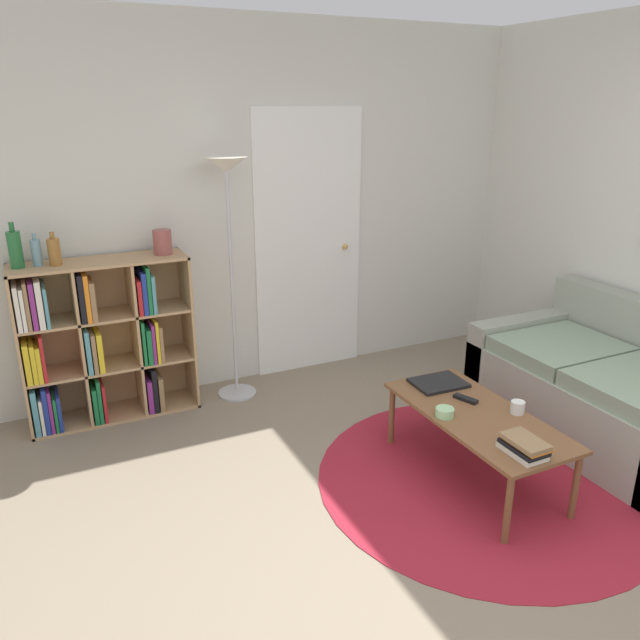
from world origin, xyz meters
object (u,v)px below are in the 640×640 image
Objects in this scene: laptop at (438,383)px; bottle_middle at (36,252)px; floor_lamp at (228,206)px; cup at (518,407)px; couch at (611,391)px; coffee_table at (477,420)px; bottle_left at (15,249)px; bowl at (445,412)px; bookshelf at (99,342)px; bottle_right at (54,251)px; vase_on_shelf at (162,242)px.

laptop is 2.58m from bottle_middle.
floor_lamp is 22.39× the size of cup.
couch reaches higher than coffee_table.
bottle_left reaches higher than laptop.
coffee_table is at bearing -37.97° from bottle_left.
bottle_left reaches higher than couch.
floor_lamp is 6.10× the size of bottle_left.
bottle_left is at bearing 149.57° from laptop.
coffee_table is at bearing -39.52° from bottle_middle.
floor_lamp reaches higher than coffee_table.
bottle_middle reaches higher than bowl.
bookshelf is 2.22m from laptop.
laptop is 0.52m from cup.
bookshelf is 0.64× the size of floor_lamp.
couch is 5.70× the size of bottle_left.
bottle_right is at bearing 137.67° from bowl.
couch is at bearing -34.20° from vase_on_shelf.
couch is 1.15m from laptop.
laptop is 4.23× the size of cup.
bottle_middle is (0.11, 0.00, -0.03)m from bottle_left.
coffee_table is at bearing -15.80° from bowl.
bottle_left reaches higher than vase_on_shelf.
bottle_right is (-1.78, 1.62, 0.74)m from bowl.
bottle_right is at bearing -6.73° from bottle_left.
cup is 3.07m from bottle_left.
bottle_left is at bearing 140.43° from bowl.
laptop is at bearing -30.43° from bottle_left.
cup is 2.98m from bottle_middle.
couch is at bearing -29.73° from bookshelf.
coffee_table is at bearing 155.54° from cup.
laptop is 1.15× the size of bottle_left.
couch is at bearing 2.01° from coffee_table.
coffee_table is at bearing -43.58° from bookshelf.
bottle_middle is (-1.20, 0.09, -0.21)m from floor_lamp.
bowl is (1.59, -1.64, -0.10)m from bookshelf.
bottle_right reaches higher than laptop.
bottle_left is (-2.18, 1.70, 0.83)m from coffee_table.
coffee_table is (-1.11, -0.04, 0.08)m from couch.
couch is (2.89, -1.65, -0.24)m from bookshelf.
bottle_right is (-1.10, 0.06, -0.21)m from floor_lamp.
bottle_left is at bearing -178.36° from bottle_middle.
floor_lamp is at bearing 113.59° from bowl.
bottle_left is (-0.40, 0.01, 0.67)m from bookshelf.
bookshelf reaches higher than laptop.
vase_on_shelf is (-1.30, 1.68, 0.80)m from coffee_table.
vase_on_shelf is at bearing 0.70° from bottle_right.
bottle_middle is at bearing 138.72° from bowl.
floor_lamp is at bearing -3.67° from bottle_left.
floor_lamp reaches higher than bottle_right.
bottle_right is at bearing 140.80° from cup.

